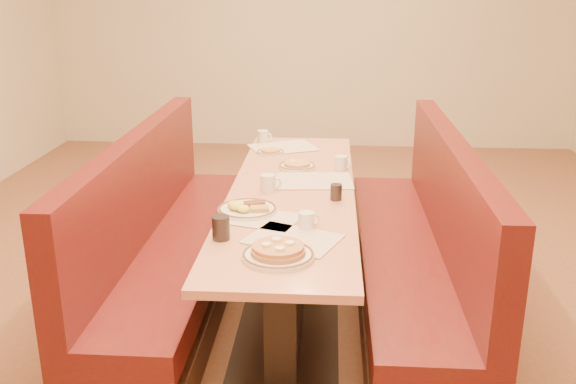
# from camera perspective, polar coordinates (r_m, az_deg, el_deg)

# --- Properties ---
(ground) EXTENTS (8.00, 8.00, 0.00)m
(ground) POSITION_cam_1_polar(r_m,az_deg,el_deg) (3.92, 0.33, -10.31)
(ground) COLOR #9E6647
(ground) RESTS_ON ground
(diner_table) EXTENTS (0.70, 2.50, 0.75)m
(diner_table) POSITION_cam_1_polar(r_m,az_deg,el_deg) (3.76, 0.34, -5.30)
(diner_table) COLOR black
(diner_table) RESTS_ON ground
(booth_left) EXTENTS (0.55, 2.50, 1.05)m
(booth_left) POSITION_cam_1_polar(r_m,az_deg,el_deg) (3.87, -10.59, -5.09)
(booth_left) COLOR #4C3326
(booth_left) RESTS_ON ground
(booth_right) EXTENTS (0.55, 2.50, 1.05)m
(booth_right) POSITION_cam_1_polar(r_m,az_deg,el_deg) (3.79, 11.51, -5.68)
(booth_right) COLOR #4C3326
(booth_right) RESTS_ON ground
(placemat_near_left) EXTENTS (0.42, 0.36, 0.00)m
(placemat_near_left) POSITION_cam_1_polar(r_m,az_deg,el_deg) (3.19, -2.32, -2.36)
(placemat_near_left) COLOR beige
(placemat_near_left) RESTS_ON diner_table
(placemat_near_right) EXTENTS (0.49, 0.43, 0.00)m
(placemat_near_right) POSITION_cam_1_polar(r_m,az_deg,el_deg) (2.95, 0.46, -4.17)
(placemat_near_right) COLOR beige
(placemat_near_right) RESTS_ON diner_table
(placemat_far_left) EXTENTS (0.54, 0.48, 0.00)m
(placemat_far_left) POSITION_cam_1_polar(r_m,az_deg,el_deg) (4.54, -0.43, 3.99)
(placemat_far_left) COLOR beige
(placemat_far_left) RESTS_ON diner_table
(placemat_far_right) EXTENTS (0.47, 0.37, 0.00)m
(placemat_far_right) POSITION_cam_1_polar(r_m,az_deg,el_deg) (3.78, 2.33, 1.01)
(placemat_far_right) COLOR beige
(placemat_far_right) RESTS_ON diner_table
(pancake_plate) EXTENTS (0.31, 0.31, 0.07)m
(pancake_plate) POSITION_cam_1_polar(r_m,az_deg,el_deg) (2.75, -0.88, -5.43)
(pancake_plate) COLOR silver
(pancake_plate) RESTS_ON diner_table
(eggs_plate) EXTENTS (0.31, 0.31, 0.06)m
(eggs_plate) POSITION_cam_1_polar(r_m,az_deg,el_deg) (3.29, -3.69, -1.48)
(eggs_plate) COLOR silver
(eggs_plate) RESTS_ON diner_table
(extra_plate_mid) EXTENTS (0.24, 0.24, 0.05)m
(extra_plate_mid) POSITION_cam_1_polar(r_m,az_deg,el_deg) (4.05, 0.79, 2.39)
(extra_plate_mid) COLOR silver
(extra_plate_mid) RESTS_ON diner_table
(extra_plate_far) EXTENTS (0.19, 0.19, 0.04)m
(extra_plate_far) POSITION_cam_1_polar(r_m,az_deg,el_deg) (4.39, -1.57, 3.62)
(extra_plate_far) COLOR silver
(extra_plate_far) RESTS_ON diner_table
(coffee_mug_a) EXTENTS (0.11, 0.08, 0.08)m
(coffee_mug_a) POSITION_cam_1_polar(r_m,az_deg,el_deg) (3.06, 1.70, -2.50)
(coffee_mug_a) COLOR silver
(coffee_mug_a) RESTS_ON diner_table
(coffee_mug_b) EXTENTS (0.12, 0.09, 0.09)m
(coffee_mug_b) POSITION_cam_1_polar(r_m,az_deg,el_deg) (3.60, -1.74, 0.86)
(coffee_mug_b) COLOR silver
(coffee_mug_b) RESTS_ON diner_table
(coffee_mug_c) EXTENTS (0.11, 0.08, 0.09)m
(coffee_mug_c) POSITION_cam_1_polar(r_m,az_deg,el_deg) (4.02, 4.77, 2.62)
(coffee_mug_c) COLOR silver
(coffee_mug_c) RESTS_ON diner_table
(coffee_mug_d) EXTENTS (0.11, 0.08, 0.09)m
(coffee_mug_d) POSITION_cam_1_polar(r_m,az_deg,el_deg) (4.68, -2.21, 4.97)
(coffee_mug_d) COLOR silver
(coffee_mug_d) RESTS_ON diner_table
(soda_tumbler_near) EXTENTS (0.08, 0.08, 0.11)m
(soda_tumbler_near) POSITION_cam_1_polar(r_m,az_deg,el_deg) (2.94, -5.99, -3.20)
(soda_tumbler_near) COLOR black
(soda_tumbler_near) RESTS_ON diner_table
(soda_tumbler_mid) EXTENTS (0.06, 0.06, 0.09)m
(soda_tumbler_mid) POSITION_cam_1_polar(r_m,az_deg,el_deg) (3.46, 4.30, -0.01)
(soda_tumbler_mid) COLOR black
(soda_tumbler_mid) RESTS_ON diner_table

